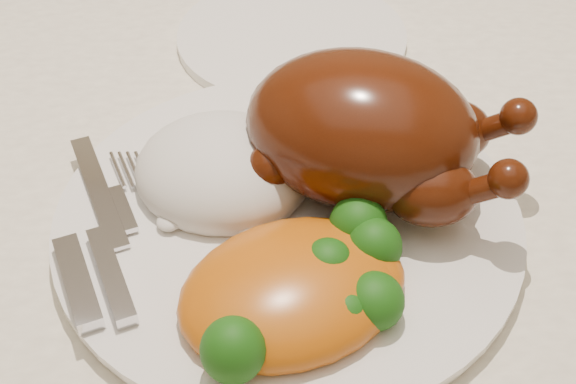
{
  "coord_description": "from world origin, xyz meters",
  "views": [
    {
      "loc": [
        0.12,
        -0.5,
        1.15
      ],
      "look_at": [
        0.13,
        -0.13,
        0.8
      ],
      "focal_mm": 50.0,
      "sensor_mm": 36.0,
      "label": 1
    }
  ],
  "objects_px": {
    "dinner_plate": "(288,221)",
    "roast_chicken": "(368,131)",
    "dining_table": "(135,207)",
    "side_plate": "(292,37)"
  },
  "relations": [
    {
      "from": "dining_table",
      "to": "side_plate",
      "type": "height_order",
      "value": "side_plate"
    },
    {
      "from": "side_plate",
      "to": "roast_chicken",
      "type": "height_order",
      "value": "roast_chicken"
    },
    {
      "from": "dining_table",
      "to": "roast_chicken",
      "type": "bearing_deg",
      "value": -29.05
    },
    {
      "from": "dining_table",
      "to": "side_plate",
      "type": "xyz_separation_m",
      "value": [
        0.14,
        0.1,
        0.11
      ]
    },
    {
      "from": "dinner_plate",
      "to": "roast_chicken",
      "type": "height_order",
      "value": "roast_chicken"
    },
    {
      "from": "roast_chicken",
      "to": "side_plate",
      "type": "bearing_deg",
      "value": 120.84
    },
    {
      "from": "dining_table",
      "to": "roast_chicken",
      "type": "relative_size",
      "value": 7.93
    },
    {
      "from": "side_plate",
      "to": "roast_chicken",
      "type": "relative_size",
      "value": 0.98
    },
    {
      "from": "side_plate",
      "to": "dinner_plate",
      "type": "bearing_deg",
      "value": -92.27
    },
    {
      "from": "dining_table",
      "to": "side_plate",
      "type": "bearing_deg",
      "value": 35.01
    }
  ]
}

